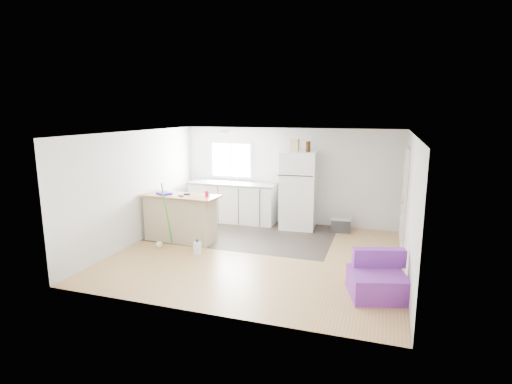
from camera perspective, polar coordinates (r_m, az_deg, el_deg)
room at (r=7.72m, az=0.35°, el=-0.52°), size 5.51×5.01×2.41m
vinyl_zone at (r=9.39m, az=-1.54°, el=-5.88°), size 4.05×2.50×0.00m
window at (r=10.49m, az=-3.56°, el=4.58°), size 1.18×0.06×0.98m
interior_door at (r=8.93m, az=20.46°, el=-0.80°), size 0.11×0.92×2.10m
ceiling_fixture at (r=9.10m, az=-4.58°, el=8.65°), size 0.30×0.30×0.07m
kitchen_cabinets at (r=10.29m, az=-3.31°, el=-1.39°), size 2.28×0.74×1.31m
peninsula at (r=8.89m, az=-10.75°, el=-3.61°), size 1.70×0.73×1.03m
refrigerator at (r=9.67m, az=6.07°, el=0.26°), size 0.88×0.84×1.87m
cooler at (r=9.66m, az=12.02°, el=-4.52°), size 0.50×0.37×0.36m
purple_seat at (r=6.57m, az=16.94°, el=-11.95°), size 1.00×0.97×0.67m
cleaner_jug at (r=8.08m, az=-8.36°, el=-7.92°), size 0.16×0.14×0.31m
mop at (r=8.60m, az=-13.40°, el=-6.25°), size 0.24×0.39×1.40m
red_cup at (r=8.51m, az=-7.04°, el=-0.23°), size 0.10×0.10×0.12m
blue_tray at (r=8.90m, az=-12.98°, el=-0.21°), size 0.36×0.32×0.04m
tool_a at (r=8.75m, az=-9.82°, el=-0.30°), size 0.15×0.07×0.03m
tool_b at (r=8.61m, az=-10.67°, el=-0.53°), size 0.10×0.05×0.03m
cardboard_box at (r=9.47m, az=5.55°, el=6.66°), size 0.22×0.14×0.30m
bottle_left at (r=9.37m, az=7.33°, el=6.42°), size 0.08×0.08×0.25m
bottle_right at (r=9.48m, az=7.59°, el=6.47°), size 0.09×0.09×0.25m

